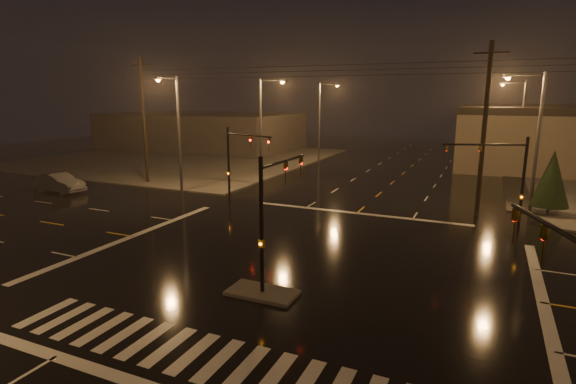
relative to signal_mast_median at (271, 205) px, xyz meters
name	(u,v)px	position (x,y,z in m)	size (l,w,h in m)	color
ground	(298,263)	(0.00, 3.07, -3.75)	(140.00, 140.00, 0.00)	black
sidewalk_nw	(182,158)	(-30.00, 33.07, -3.69)	(36.00, 36.00, 0.12)	#43413C
median_island	(262,292)	(0.00, -0.93, -3.68)	(3.00, 1.60, 0.15)	#43413C
crosswalk	(193,353)	(0.00, -5.93, -3.75)	(15.00, 2.60, 0.01)	beige
stop_bar_far	(357,213)	(0.00, 14.07, -3.75)	(16.00, 0.50, 0.01)	beige
commercial_block	(202,131)	(-35.00, 45.07, -0.95)	(30.00, 18.00, 5.60)	#3E3837
signal_mast_median	(271,205)	(0.00, 0.00, 0.00)	(0.25, 4.59, 6.00)	black
signal_mast_ne	(506,173)	(9.50, 13.21, 0.04)	(4.84, 1.86, 6.00)	black
signal_mast_nw	(237,156)	(-9.50, 13.21, 0.04)	(4.84, 1.86, 6.00)	black
signal_mast_se	(568,324)	(10.23, -6.68, -0.04)	(1.55, 3.87, 6.00)	black
streetlight_1	(263,124)	(-11.18, 21.07, 2.05)	(2.77, 0.32, 10.00)	#38383A
streetlight_2	(322,117)	(-11.18, 37.07, 2.05)	(2.77, 0.32, 10.00)	#38383A
streetlight_3	(533,133)	(11.18, 19.07, 2.05)	(2.77, 0.32, 10.00)	#38383A
streetlight_4	(519,120)	(11.18, 39.07, 2.05)	(2.77, 0.32, 10.00)	#38383A
streetlight_5	(176,127)	(-16.00, 14.26, 2.05)	(0.32, 2.77, 10.00)	#38383A
utility_pole_0	(144,120)	(-22.00, 17.07, 2.38)	(2.20, 0.32, 12.00)	black
utility_pole_1	(484,129)	(8.00, 17.07, 2.38)	(2.20, 0.32, 12.00)	black
conifer_0	(552,178)	(12.65, 19.09, -1.06)	(2.55, 2.55, 4.68)	black
car_crossing	(59,183)	(-26.18, 10.44, -2.91)	(1.78, 5.10, 1.68)	#585C60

